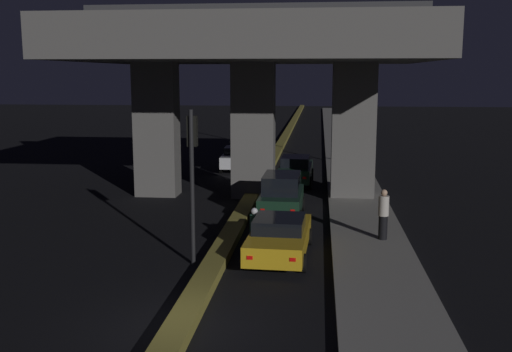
{
  "coord_description": "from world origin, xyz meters",
  "views": [
    {
      "loc": [
        3.18,
        -13.26,
        6.01
      ],
      "look_at": [
        0.2,
        14.81,
        1.17
      ],
      "focal_mm": 42.0,
      "sensor_mm": 36.0,
      "label": 1
    }
  ],
  "objects_px": {
    "traffic_light_left_of_median": "(192,160)",
    "car_white_lead_oncoming": "(238,158)",
    "motorcycle_blue_filtering_near": "(254,233)",
    "street_lamp": "(334,87)",
    "pedestrian_on_sidewalk": "(383,214)",
    "car_dark_green_second_oncoming": "(258,136)",
    "car_dark_green_third": "(296,170)",
    "car_taxi_yellow_lead": "(280,236)",
    "car_dark_green_second": "(282,195)"
  },
  "relations": [
    {
      "from": "street_lamp",
      "to": "car_dark_green_second",
      "type": "distance_m",
      "value": 16.82
    },
    {
      "from": "car_taxi_yellow_lead",
      "to": "car_dark_green_third",
      "type": "bearing_deg",
      "value": 2.37
    },
    {
      "from": "car_dark_green_second",
      "to": "car_white_lead_oncoming",
      "type": "xyz_separation_m",
      "value": [
        -3.55,
        12.38,
        -0.18
      ]
    },
    {
      "from": "traffic_light_left_of_median",
      "to": "car_dark_green_third",
      "type": "height_order",
      "value": "traffic_light_left_of_median"
    },
    {
      "from": "car_dark_green_second",
      "to": "motorcycle_blue_filtering_near",
      "type": "height_order",
      "value": "car_dark_green_second"
    },
    {
      "from": "car_dark_green_second_oncoming",
      "to": "car_dark_green_second",
      "type": "bearing_deg",
      "value": 7.13
    },
    {
      "from": "car_dark_green_third",
      "to": "car_dark_green_second_oncoming",
      "type": "height_order",
      "value": "car_dark_green_second_oncoming"
    },
    {
      "from": "car_taxi_yellow_lead",
      "to": "car_dark_green_third",
      "type": "relative_size",
      "value": 1.07
    },
    {
      "from": "motorcycle_blue_filtering_near",
      "to": "street_lamp",
      "type": "bearing_deg",
      "value": -7.09
    },
    {
      "from": "motorcycle_blue_filtering_near",
      "to": "car_dark_green_second",
      "type": "bearing_deg",
      "value": -5.92
    },
    {
      "from": "car_taxi_yellow_lead",
      "to": "car_white_lead_oncoming",
      "type": "distance_m",
      "value": 18.33
    },
    {
      "from": "car_dark_green_second",
      "to": "pedestrian_on_sidewalk",
      "type": "xyz_separation_m",
      "value": [
        3.85,
        -3.63,
        0.14
      ]
    },
    {
      "from": "car_dark_green_third",
      "to": "car_taxi_yellow_lead",
      "type": "bearing_deg",
      "value": -178.5
    },
    {
      "from": "car_dark_green_third",
      "to": "car_dark_green_second_oncoming",
      "type": "relative_size",
      "value": 1.06
    },
    {
      "from": "car_dark_green_third",
      "to": "car_dark_green_second_oncoming",
      "type": "xyz_separation_m",
      "value": [
        -3.77,
        16.77,
        0.06
      ]
    },
    {
      "from": "car_white_lead_oncoming",
      "to": "motorcycle_blue_filtering_near",
      "type": "relative_size",
      "value": 2.24
    },
    {
      "from": "car_dark_green_second",
      "to": "car_dark_green_second_oncoming",
      "type": "xyz_separation_m",
      "value": [
        -3.48,
        24.46,
        -0.06
      ]
    },
    {
      "from": "traffic_light_left_of_median",
      "to": "car_dark_green_second_oncoming",
      "type": "bearing_deg",
      "value": 92.0
    },
    {
      "from": "street_lamp",
      "to": "pedestrian_on_sidewalk",
      "type": "bearing_deg",
      "value": -85.99
    },
    {
      "from": "car_dark_green_third",
      "to": "motorcycle_blue_filtering_near",
      "type": "relative_size",
      "value": 2.35
    },
    {
      "from": "car_dark_green_second",
      "to": "car_dark_green_second_oncoming",
      "type": "height_order",
      "value": "car_dark_green_second"
    },
    {
      "from": "traffic_light_left_of_median",
      "to": "car_white_lead_oncoming",
      "type": "distance_m",
      "value": 19.15
    },
    {
      "from": "car_dark_green_second_oncoming",
      "to": "motorcycle_blue_filtering_near",
      "type": "xyz_separation_m",
      "value": [
        2.85,
        -29.4,
        -0.25
      ]
    },
    {
      "from": "car_taxi_yellow_lead",
      "to": "car_dark_green_second",
      "type": "xyz_separation_m",
      "value": [
        -0.29,
        5.55,
        0.24
      ]
    },
    {
      "from": "car_taxi_yellow_lead",
      "to": "car_white_lead_oncoming",
      "type": "height_order",
      "value": "car_white_lead_oncoming"
    },
    {
      "from": "car_taxi_yellow_lead",
      "to": "car_dark_green_second_oncoming",
      "type": "bearing_deg",
      "value": 9.54
    },
    {
      "from": "car_taxi_yellow_lead",
      "to": "street_lamp",
      "type": "bearing_deg",
      "value": -3.37
    },
    {
      "from": "traffic_light_left_of_median",
      "to": "car_dark_green_third",
      "type": "xyz_separation_m",
      "value": [
        2.68,
        14.25,
        -2.54
      ]
    },
    {
      "from": "motorcycle_blue_filtering_near",
      "to": "traffic_light_left_of_median",
      "type": "bearing_deg",
      "value": 133.68
    },
    {
      "from": "car_white_lead_oncoming",
      "to": "motorcycle_blue_filtering_near",
      "type": "bearing_deg",
      "value": 7.4
    },
    {
      "from": "motorcycle_blue_filtering_near",
      "to": "pedestrian_on_sidewalk",
      "type": "xyz_separation_m",
      "value": [
        4.48,
        1.31,
        0.44
      ]
    },
    {
      "from": "car_white_lead_oncoming",
      "to": "car_dark_green_second_oncoming",
      "type": "relative_size",
      "value": 1.01
    },
    {
      "from": "car_white_lead_oncoming",
      "to": "car_taxi_yellow_lead",
      "type": "bearing_deg",
      "value": 9.89
    },
    {
      "from": "street_lamp",
      "to": "car_white_lead_oncoming",
      "type": "height_order",
      "value": "street_lamp"
    },
    {
      "from": "car_taxi_yellow_lead",
      "to": "pedestrian_on_sidewalk",
      "type": "relative_size",
      "value": 2.6
    },
    {
      "from": "motorcycle_blue_filtering_near",
      "to": "pedestrian_on_sidewalk",
      "type": "relative_size",
      "value": 1.03
    },
    {
      "from": "car_dark_green_second",
      "to": "car_dark_green_second_oncoming",
      "type": "distance_m",
      "value": 24.7
    },
    {
      "from": "street_lamp",
      "to": "pedestrian_on_sidewalk",
      "type": "relative_size",
      "value": 4.78
    },
    {
      "from": "car_dark_green_second",
      "to": "traffic_light_left_of_median",
      "type": "bearing_deg",
      "value": 160.88
    },
    {
      "from": "street_lamp",
      "to": "pedestrian_on_sidewalk",
      "type": "height_order",
      "value": "street_lamp"
    },
    {
      "from": "car_dark_green_second_oncoming",
      "to": "pedestrian_on_sidewalk",
      "type": "bearing_deg",
      "value": 13.66
    },
    {
      "from": "traffic_light_left_of_median",
      "to": "pedestrian_on_sidewalk",
      "type": "bearing_deg",
      "value": 25.12
    },
    {
      "from": "car_taxi_yellow_lead",
      "to": "car_dark_green_second_oncoming",
      "type": "relative_size",
      "value": 1.14
    },
    {
      "from": "car_white_lead_oncoming",
      "to": "pedestrian_on_sidewalk",
      "type": "bearing_deg",
      "value": 22.63
    },
    {
      "from": "traffic_light_left_of_median",
      "to": "car_dark_green_second",
      "type": "xyz_separation_m",
      "value": [
        2.39,
        6.56,
        -2.42
      ]
    },
    {
      "from": "motorcycle_blue_filtering_near",
      "to": "pedestrian_on_sidewalk",
      "type": "distance_m",
      "value": 4.69
    },
    {
      "from": "car_dark_green_third",
      "to": "motorcycle_blue_filtering_near",
      "type": "xyz_separation_m",
      "value": [
        -0.91,
        -12.63,
        -0.19
      ]
    },
    {
      "from": "street_lamp",
      "to": "car_dark_green_third",
      "type": "xyz_separation_m",
      "value": [
        -2.18,
        -8.42,
        -4.29
      ]
    },
    {
      "from": "car_taxi_yellow_lead",
      "to": "motorcycle_blue_filtering_near",
      "type": "height_order",
      "value": "motorcycle_blue_filtering_near"
    },
    {
      "from": "motorcycle_blue_filtering_near",
      "to": "car_dark_green_third",
      "type": "bearing_deg",
      "value": -2.86
    }
  ]
}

